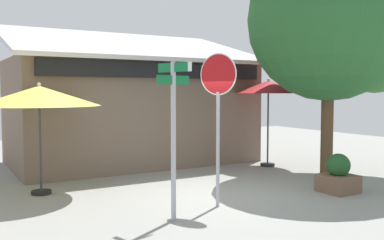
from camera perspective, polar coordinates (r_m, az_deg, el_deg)
name	(u,v)px	position (r m, az deg, el deg)	size (l,w,h in m)	color
ground_plane	(218,197)	(9.90, 3.37, -9.98)	(28.00, 28.00, 0.10)	gray
cafe_building	(132,109)	(14.28, -7.80, 1.43)	(7.89, 4.64, 4.44)	#705B4C
street_sign_post	(173,125)	(7.67, -2.44, -0.68)	(0.73, 0.79, 2.82)	#A8AAB2
stop_sign	(218,99)	(8.61, 3.43, 2.76)	(0.36, 0.75, 3.05)	#A8AAB2
patio_umbrella_mustard_left	(39,96)	(10.22, -19.35, 2.94)	(2.69, 2.69, 2.50)	black
patio_umbrella_crimson_center	(268,88)	(13.51, 9.96, 4.16)	(2.06, 2.06, 2.69)	black
shade_tree	(341,24)	(12.46, 18.94, 11.80)	(4.87, 4.32, 6.37)	brown
sidewalk_planter	(338,176)	(10.56, 18.57, -6.95)	(0.74, 0.74, 0.89)	brown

